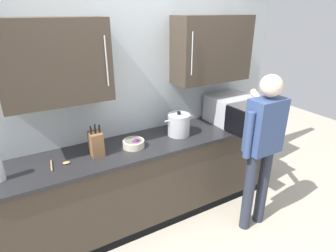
# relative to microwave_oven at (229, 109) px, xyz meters

# --- Properties ---
(back_wall_tiled) EXTENTS (3.52, 0.44, 2.65)m
(back_wall_tiled) POSITION_rel_microwave_oven_xyz_m (-1.03, 0.26, 0.39)
(back_wall_tiled) COLOR #B2BCC1
(back_wall_tiled) RESTS_ON ground_plane
(counter_unit) EXTENTS (3.00, 0.62, 0.91)m
(counter_unit) POSITION_rel_microwave_oven_xyz_m (-1.03, -0.03, -0.61)
(counter_unit) COLOR #3D3328
(counter_unit) RESTS_ON ground_plane
(microwave_oven) EXTENTS (0.50, 0.77, 0.31)m
(microwave_oven) POSITION_rel_microwave_oven_xyz_m (0.00, 0.00, 0.00)
(microwave_oven) COLOR #B7BABF
(microwave_oven) RESTS_ON counter_unit
(stock_pot) EXTENTS (0.34, 0.24, 0.26)m
(stock_pot) POSITION_rel_microwave_oven_xyz_m (-0.72, -0.03, -0.04)
(stock_pot) COLOR #B7BABF
(stock_pot) RESTS_ON counter_unit
(wooden_spoon) EXTENTS (0.17, 0.18, 0.02)m
(wooden_spoon) POSITION_rel_microwave_oven_xyz_m (-1.94, -0.06, -0.15)
(wooden_spoon) COLOR tan
(wooden_spoon) RESTS_ON counter_unit
(fruit_bowl) EXTENTS (0.21, 0.21, 0.10)m
(fruit_bowl) POSITION_rel_microwave_oven_xyz_m (-1.25, -0.06, -0.11)
(fruit_bowl) COLOR beige
(fruit_bowl) RESTS_ON counter_unit
(knife_block) EXTENTS (0.11, 0.15, 0.31)m
(knife_block) POSITION_rel_microwave_oven_xyz_m (-1.61, -0.03, -0.04)
(knife_block) COLOR brown
(knife_block) RESTS_ON counter_unit
(person_figure) EXTENTS (0.49, 0.53, 1.63)m
(person_figure) POSITION_rel_microwave_oven_xyz_m (-0.20, -0.71, -0.08)
(person_figure) COLOR #282D3D
(person_figure) RESTS_ON ground_plane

